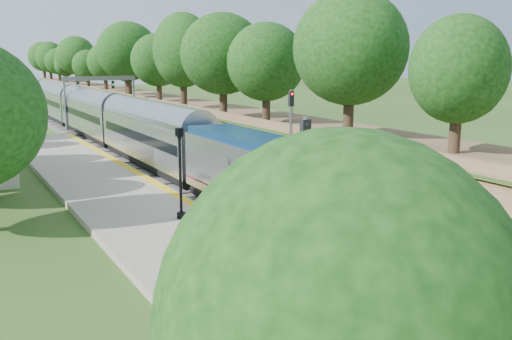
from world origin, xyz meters
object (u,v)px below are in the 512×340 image
train (74,110)px  signal_platform (305,180)px  lamppost_far (180,179)px  signal_gantry (100,88)px  signal_farside (291,126)px  lamppost_mid (392,274)px

train → signal_platform: 53.50m
lamppost_far → signal_platform: (1.06, -9.42, 1.60)m
signal_gantry → signal_farside: bearing=-84.0°
signal_platform → signal_farside: bearing=58.9°
signal_gantry → lamppost_mid: (-6.19, -55.88, -2.28)m
signal_gantry → signal_platform: bearing=-96.1°
signal_platform → signal_farside: 17.64m
lamppost_far → signal_farside: bearing=29.2°
train → lamppost_far: bearing=-95.1°
signal_platform → lamppost_mid: bearing=-98.4°
train → lamppost_far: 44.15m
lamppost_mid → signal_platform: signal_platform is taller
lamppost_mid → signal_platform: bearing=81.6°
train → lamppost_mid: lamppost_mid is taller
lamppost_far → signal_platform: size_ratio=0.77×
train → signal_platform: bearing=-93.1°
signal_farside → signal_gantry: bearing=96.0°
lamppost_far → signal_platform: 9.62m
signal_gantry → lamppost_far: size_ratio=1.83×
signal_gantry → signal_farside: size_ratio=1.36×
train → lamppost_far: (-3.96, -43.97, 0.31)m
signal_farside → train: bearing=99.2°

